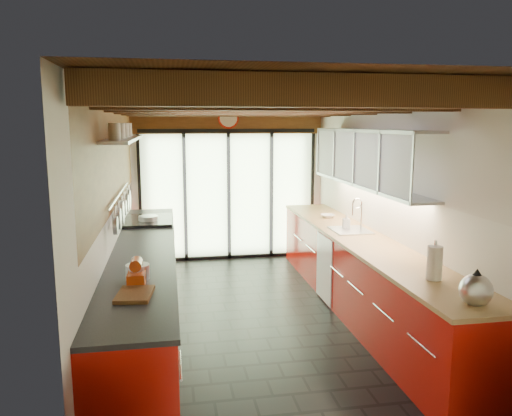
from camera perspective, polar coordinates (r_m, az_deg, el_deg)
name	(u,v)px	position (r m, az deg, el deg)	size (l,w,h in m)	color
ground	(257,318)	(6.02, 0.12, -12.46)	(5.50, 5.50, 0.00)	black
room_shell	(257,179)	(5.61, 0.12, 3.37)	(5.50, 5.50, 5.50)	silver
ceiling_beams	(251,107)	(5.96, -0.52, 11.52)	(3.14, 5.06, 4.90)	#593316
glass_door	(229,161)	(8.27, -3.16, 5.41)	(2.95, 0.10, 2.90)	#C6EAAD
left_counter	(145,287)	(5.79, -12.55, -8.77)	(0.68, 5.00, 0.92)	#B8140B
range_stove	(150,253)	(7.18, -12.06, -5.07)	(0.66, 0.90, 0.97)	silver
right_counter	(361,275)	(6.21, 11.88, -7.48)	(0.68, 5.00, 0.92)	#B8140B
sink_assembly	(351,228)	(6.45, 10.83, -2.22)	(0.45, 0.52, 0.43)	silver
upper_cabinets_right	(368,158)	(6.29, 12.63, 5.61)	(0.34, 3.00, 3.00)	silver
left_wall_fixtures	(124,165)	(5.79, -14.87, 4.72)	(0.28, 2.60, 0.96)	silver
stand_mixer	(137,274)	(4.38, -13.48, -7.30)	(0.15, 0.26, 0.23)	#C83F10
pot_large	(138,272)	(4.51, -13.36, -7.11)	(0.21, 0.21, 0.13)	silver
pot_small	(148,220)	(6.97, -12.20, -1.30)	(0.27, 0.27, 0.10)	silver
cutting_board	(135,294)	(4.10, -13.70, -9.57)	(0.26, 0.37, 0.03)	brown
kettle	(476,288)	(4.13, 23.84, -8.37)	(0.27, 0.32, 0.29)	silver
paper_towel	(435,263)	(4.61, 19.73, -5.98)	(0.17, 0.17, 0.36)	white
soap_bottle	(346,221)	(6.56, 10.29, -1.50)	(0.09, 0.09, 0.20)	silver
bowl	(328,216)	(7.29, 8.18, -0.92)	(0.20, 0.20, 0.05)	silver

